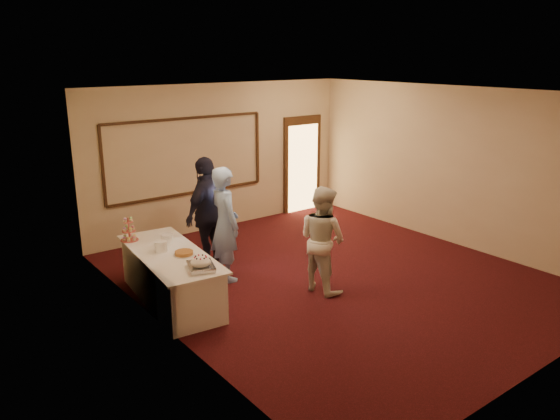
% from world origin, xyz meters
% --- Properties ---
extents(floor, '(7.00, 7.00, 0.00)m').
position_xyz_m(floor, '(0.00, 0.00, 0.00)').
color(floor, black).
rests_on(floor, ground).
extents(room_walls, '(6.04, 7.04, 3.02)m').
position_xyz_m(room_walls, '(0.00, 0.00, 2.03)').
color(room_walls, beige).
rests_on(room_walls, floor).
extents(wall_molding, '(3.45, 0.04, 1.55)m').
position_xyz_m(wall_molding, '(-0.80, 3.47, 1.60)').
color(wall_molding, black).
rests_on(wall_molding, room_walls).
extents(doorway, '(1.05, 0.07, 2.20)m').
position_xyz_m(doorway, '(2.15, 3.45, 1.08)').
color(doorway, black).
rests_on(doorway, floor).
extents(buffet_table, '(1.14, 2.41, 0.77)m').
position_xyz_m(buffet_table, '(-2.55, 0.79, 0.39)').
color(buffet_table, white).
rests_on(buffet_table, floor).
extents(pavlova_tray, '(0.45, 0.52, 0.17)m').
position_xyz_m(pavlova_tray, '(-2.49, -0.04, 0.84)').
color(pavlova_tray, '#ADAFB4').
rests_on(pavlova_tray, buffet_table).
extents(cupcake_stand, '(0.27, 0.27, 0.40)m').
position_xyz_m(cupcake_stand, '(-2.80, 1.66, 0.91)').
color(cupcake_stand, '#C05049').
rests_on(cupcake_stand, buffet_table).
extents(plate_stack_a, '(0.19, 0.19, 0.16)m').
position_xyz_m(plate_stack_a, '(-2.62, 0.91, 0.85)').
color(plate_stack_a, white).
rests_on(plate_stack_a, buffet_table).
extents(plate_stack_b, '(0.18, 0.18, 0.15)m').
position_xyz_m(plate_stack_b, '(-2.40, 1.16, 0.85)').
color(plate_stack_b, white).
rests_on(plate_stack_b, buffet_table).
extents(tart, '(0.31, 0.31, 0.06)m').
position_xyz_m(tart, '(-2.43, 0.57, 0.80)').
color(tart, white).
rests_on(tart, buffet_table).
extents(man, '(0.52, 0.73, 1.87)m').
position_xyz_m(man, '(-1.44, 1.04, 0.94)').
color(man, '#8AAEEB').
rests_on(man, floor).
extents(woman, '(0.70, 0.86, 1.66)m').
position_xyz_m(woman, '(-0.49, -0.23, 0.83)').
color(woman, silver).
rests_on(woman, floor).
extents(guest, '(1.23, 0.92, 1.94)m').
position_xyz_m(guest, '(-1.43, 1.62, 0.97)').
color(guest, black).
rests_on(guest, floor).
extents(camera_flash, '(0.07, 0.05, 0.05)m').
position_xyz_m(camera_flash, '(-1.37, 1.35, 1.41)').
color(camera_flash, white).
rests_on(camera_flash, guest).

